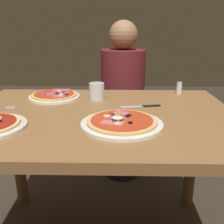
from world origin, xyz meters
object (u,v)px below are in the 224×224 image
(water_glass_near, at_px, (97,92))
(diner_person, at_px, (122,107))
(pizza_across_left, at_px, (55,96))
(pizza_foreground, at_px, (122,122))
(dining_table, at_px, (99,137))
(salt_shaker, at_px, (179,88))
(knife, at_px, (143,106))

(water_glass_near, distance_m, diner_person, 0.64)
(water_glass_near, bearing_deg, pizza_across_left, 173.53)
(water_glass_near, bearing_deg, pizza_foreground, -71.65)
(dining_table, bearing_deg, salt_shaker, 39.55)
(dining_table, height_order, salt_shaker, salt_shaker)
(pizza_foreground, distance_m, knife, 0.27)
(pizza_foreground, xyz_separation_m, water_glass_near, (-0.12, 0.37, 0.03))
(knife, distance_m, salt_shaker, 0.34)
(dining_table, relative_size, water_glass_near, 13.95)
(diner_person, bearing_deg, pizza_foreground, 88.68)
(water_glass_near, xyz_separation_m, diner_person, (0.15, 0.57, -0.25))
(pizza_foreground, distance_m, salt_shaker, 0.60)
(salt_shaker, relative_size, diner_person, 0.06)
(pizza_across_left, height_order, knife, pizza_across_left)
(dining_table, xyz_separation_m, salt_shaker, (0.43, 0.35, 0.15))
(salt_shaker, bearing_deg, pizza_foreground, -123.35)
(water_glass_near, height_order, salt_shaker, water_glass_near)
(water_glass_near, xyz_separation_m, salt_shaker, (0.45, 0.13, -0.00))
(water_glass_near, height_order, diner_person, diner_person)
(knife, bearing_deg, pizza_foreground, -113.35)
(salt_shaker, distance_m, diner_person, 0.59)
(pizza_foreground, distance_m, pizza_across_left, 0.53)
(pizza_across_left, bearing_deg, dining_table, -44.77)
(pizza_across_left, distance_m, diner_person, 0.69)
(pizza_foreground, bearing_deg, salt_shaker, 56.65)
(knife, relative_size, diner_person, 0.17)
(water_glass_near, bearing_deg, dining_table, -83.41)
(pizza_across_left, xyz_separation_m, salt_shaker, (0.68, 0.10, 0.02))
(dining_table, height_order, water_glass_near, water_glass_near)
(pizza_across_left, bearing_deg, salt_shaker, 8.44)
(pizza_foreground, height_order, diner_person, diner_person)
(dining_table, distance_m, diner_person, 0.81)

